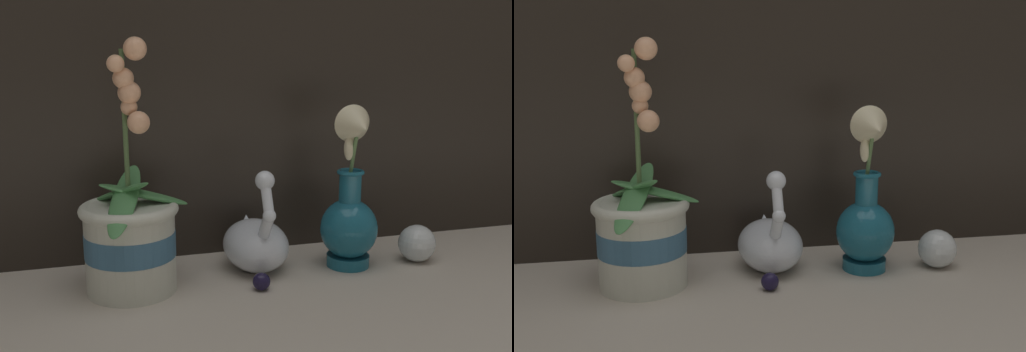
{
  "view_description": "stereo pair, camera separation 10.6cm",
  "coord_description": "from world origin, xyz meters",
  "views": [
    {
      "loc": [
        -0.32,
        -0.88,
        0.4
      ],
      "look_at": [
        -0.04,
        0.12,
        0.18
      ],
      "focal_mm": 42.0,
      "sensor_mm": 36.0,
      "label": 1
    },
    {
      "loc": [
        -0.22,
        -0.91,
        0.4
      ],
      "look_at": [
        -0.04,
        0.12,
        0.18
      ],
      "focal_mm": 42.0,
      "sensor_mm": 36.0,
      "label": 2
    }
  ],
  "objects": [
    {
      "name": "glass_sphere",
      "position": [
        0.27,
        0.08,
        0.04
      ],
      "size": [
        0.07,
        0.07,
        0.07
      ],
      "color": "silver",
      "rests_on": "ground_plane"
    },
    {
      "name": "blue_vase",
      "position": [
        0.13,
        0.09,
        0.1
      ],
      "size": [
        0.11,
        0.11,
        0.3
      ],
      "color": "#195B75",
      "rests_on": "ground_plane"
    },
    {
      "name": "glass_bauble",
      "position": [
        -0.05,
        0.03,
        0.02
      ],
      "size": [
        0.03,
        0.03,
        0.03
      ],
      "color": "#191433",
      "rests_on": "ground_plane"
    },
    {
      "name": "orchid_potted_plant",
      "position": [
        -0.26,
        0.08,
        0.1
      ],
      "size": [
        0.18,
        0.21,
        0.42
      ],
      "color": "beige",
      "rests_on": "ground_plane"
    },
    {
      "name": "ground_plane",
      "position": [
        0.0,
        0.0,
        0.0
      ],
      "size": [
        2.8,
        2.8,
        0.0
      ],
      "primitive_type": "plane",
      "color": "#BCB2A3"
    },
    {
      "name": "swan_figurine",
      "position": [
        -0.04,
        0.13,
        0.05
      ],
      "size": [
        0.12,
        0.19,
        0.2
      ],
      "color": "silver",
      "rests_on": "ground_plane"
    }
  ]
}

